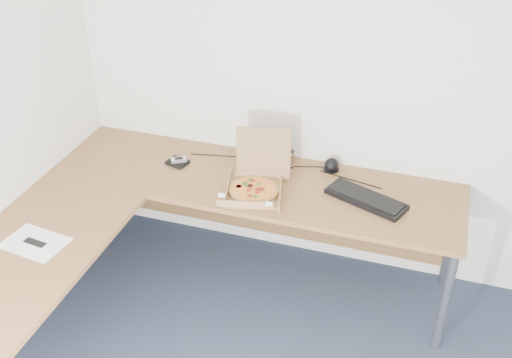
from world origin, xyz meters
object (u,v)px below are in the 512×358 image
(pizza_box, at_px, (255,186))
(drinking_glass, at_px, (289,159))
(wallet, at_px, (178,162))
(keyboard, at_px, (366,199))
(desk, at_px, (177,213))

(pizza_box, xyz_separation_m, drinking_glass, (0.12, 0.33, 0.02))
(wallet, bearing_deg, keyboard, 11.64)
(desk, bearing_deg, keyboard, 22.11)
(keyboard, bearing_deg, drinking_glass, 178.17)
(pizza_box, xyz_separation_m, wallet, (-0.57, 0.16, -0.03))
(pizza_box, height_order, drinking_glass, pizza_box)
(pizza_box, distance_m, wallet, 0.59)
(desk, height_order, pizza_box, pizza_box)
(desk, height_order, keyboard, keyboard)
(keyboard, bearing_deg, wallet, -160.95)
(desk, distance_m, drinking_glass, 0.80)
(wallet, bearing_deg, drinking_glass, 28.48)
(drinking_glass, height_order, keyboard, drinking_glass)
(desk, distance_m, keyboard, 1.09)
(keyboard, bearing_deg, desk, -136.26)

